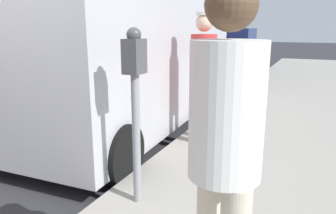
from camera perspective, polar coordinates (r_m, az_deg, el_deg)
name	(u,v)px	position (r m, az deg, el deg)	size (l,w,h in m)	color
parking_meter_near	(135,88)	(2.69, -5.82, 3.35)	(0.14, 0.18, 1.52)	gray
pedestrian_in_white	(225,142)	(1.52, 10.04, -6.15)	(0.34, 0.34, 1.74)	beige
pedestrian_in_red	(203,69)	(4.31, 6.21, 6.59)	(0.34, 0.36, 1.71)	#726656
parked_van	(132,59)	(5.55, -6.28, 8.42)	(2.31, 5.28, 2.15)	#BCBCC1
parked_sedan_ahead	(230,53)	(12.69, 10.79, 9.40)	(2.04, 4.45, 1.65)	navy
fire_hydrant	(238,91)	(5.94, 12.28, 2.83)	(0.24, 0.24, 0.86)	red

